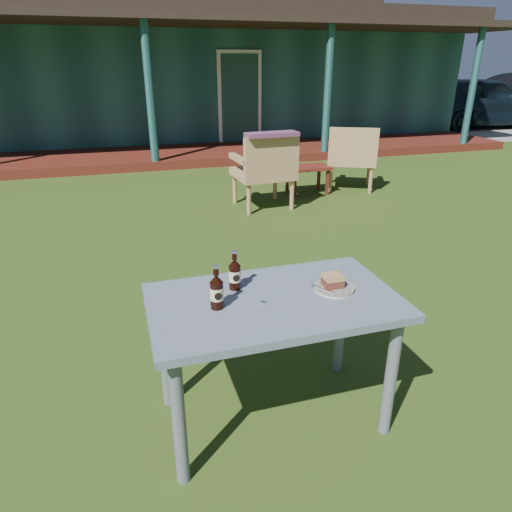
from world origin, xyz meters
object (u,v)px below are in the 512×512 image
object	(u,v)px
car_near	(480,102)
cake_slice	(333,280)
armchair_left	(266,168)
side_table	(308,170)
cola_bottle_far	(217,291)
plate	(334,288)
cafe_table	(274,317)
cola_bottle_near	(235,274)
armchair_right	(352,155)

from	to	relation	value
car_near	cake_slice	xyz separation A→B (m)	(-9.13, -9.38, 0.05)
armchair_left	side_table	world-z (taller)	armchair_left
cake_slice	cola_bottle_far	world-z (taller)	cola_bottle_far
cake_slice	armchair_left	bearing A→B (deg)	77.12
plate	side_table	bearing A→B (deg)	68.60
plate	cola_bottle_far	xyz separation A→B (m)	(-0.60, -0.01, 0.08)
cafe_table	side_table	size ratio (longest dim) A/B	2.00
plate	cola_bottle_far	distance (m)	0.60
side_table	cola_bottle_near	bearing A→B (deg)	-117.67
cola_bottle_near	armchair_left	world-z (taller)	armchair_left
cola_bottle_far	armchair_right	bearing A→B (deg)	55.06
cola_bottle_far	side_table	size ratio (longest dim) A/B	0.35
cafe_table	cake_slice	bearing A→B (deg)	2.76
side_table	cake_slice	bearing A→B (deg)	-111.50
cafe_table	cola_bottle_near	world-z (taller)	cola_bottle_near
car_near	plate	distance (m)	13.10
car_near	cola_bottle_near	xyz separation A→B (m)	(-9.60, -9.24, 0.08)
plate	cake_slice	world-z (taller)	cake_slice
plate	armchair_right	xyz separation A→B (m)	(2.33, 4.18, -0.21)
armchair_left	armchair_right	xyz separation A→B (m)	(1.51, 0.54, -0.01)
cola_bottle_far	armchair_left	xyz separation A→B (m)	(1.42, 3.65, -0.27)
cafe_table	plate	bearing A→B (deg)	0.88
cola_bottle_near	side_table	distance (m)	4.55
armchair_left	armchair_right	world-z (taller)	armchair_left
side_table	armchair_left	bearing A→B (deg)	-147.21
car_near	side_table	xyz separation A→B (m)	(-7.49, -5.24, -0.38)
plate	cola_bottle_near	xyz separation A→B (m)	(-0.47, 0.15, 0.07)
cafe_table	side_table	world-z (taller)	cafe_table
car_near	cake_slice	world-z (taller)	car_near
armchair_left	cola_bottle_far	bearing A→B (deg)	-111.30
cake_slice	car_near	bearing A→B (deg)	45.79
car_near	cola_bottle_far	size ratio (longest dim) A/B	19.87
cafe_table	cake_slice	distance (m)	0.35
cake_slice	plate	bearing A→B (deg)	-67.36
cola_bottle_near	cola_bottle_far	size ratio (longest dim) A/B	0.96
cola_bottle_far	cola_bottle_near	bearing A→B (deg)	52.23
car_near	armchair_left	bearing A→B (deg)	126.71
car_near	cafe_table	xyz separation A→B (m)	(-9.44, -9.40, -0.10)
cafe_table	armchair_left	xyz separation A→B (m)	(1.14, 3.64, -0.09)
cake_slice	side_table	xyz separation A→B (m)	(1.63, 4.15, -0.42)
cola_bottle_near	side_table	xyz separation A→B (m)	(2.10, 4.01, -0.46)
cafe_table	cola_bottle_far	world-z (taller)	cola_bottle_far
cola_bottle_near	armchair_right	bearing A→B (deg)	55.18
armchair_right	side_table	xyz separation A→B (m)	(-0.70, -0.03, -0.18)
plate	armchair_left	xyz separation A→B (m)	(0.83, 3.64, -0.20)
car_near	plate	world-z (taller)	car_near
cola_bottle_near	armchair_left	xyz separation A→B (m)	(1.30, 3.49, -0.27)
car_near	cake_slice	distance (m)	13.09
cake_slice	side_table	world-z (taller)	cake_slice
car_near	side_table	size ratio (longest dim) A/B	7.04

